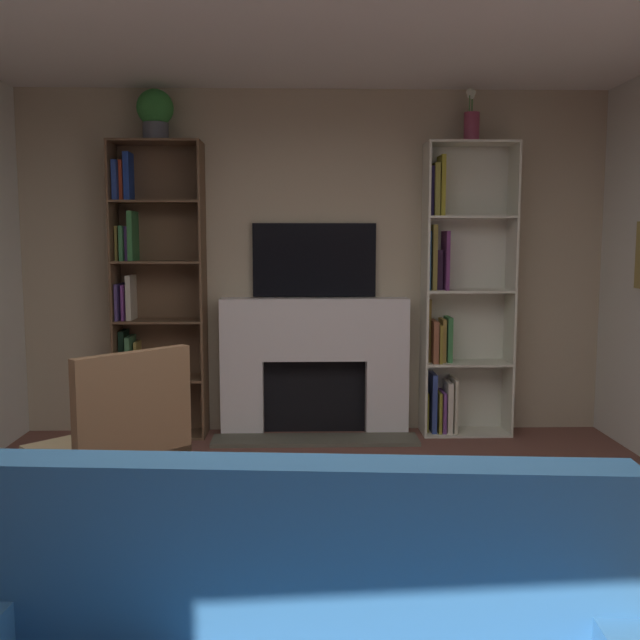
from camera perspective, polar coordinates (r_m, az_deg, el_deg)
ground_plane at (r=3.12m, az=0.62°, el=-23.23°), size 7.09×7.09×0.00m
wall_back_accent at (r=5.69m, az=-0.47°, el=4.61°), size 4.76×0.06×2.72m
fireplace at (r=5.63m, az=-0.44°, el=-3.42°), size 1.59×0.53×1.09m
tv at (r=5.63m, az=-0.46°, el=4.87°), size 0.98×0.06×0.58m
bookshelf_left at (r=5.69m, az=-13.49°, el=2.25°), size 0.70×0.32×2.29m
bookshelf_right at (r=5.70m, az=10.85°, el=1.52°), size 0.70×0.31×2.29m
potted_plant at (r=5.70m, az=-13.17°, el=16.01°), size 0.28×0.28×0.39m
vase_with_flowers at (r=5.73m, az=12.14°, el=15.27°), size 0.12×0.12×0.40m
armchair at (r=3.78m, az=-16.28°, el=-9.69°), size 0.88×0.88×1.01m
coffee_table at (r=2.71m, az=-2.18°, el=-20.52°), size 0.73×0.52×0.37m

